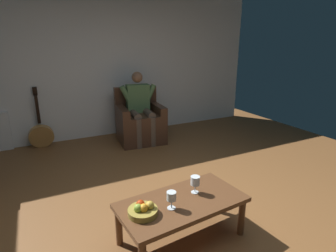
% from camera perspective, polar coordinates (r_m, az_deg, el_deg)
% --- Properties ---
extents(ground_plane, '(7.31, 7.31, 0.00)m').
position_cam_1_polar(ground_plane, '(2.83, 4.13, -19.79)').
color(ground_plane, brown).
extents(wall_back, '(6.20, 0.06, 2.60)m').
position_cam_1_polar(wall_back, '(5.16, -13.54, 12.18)').
color(wall_back, white).
rests_on(wall_back, ground).
extents(armchair, '(0.83, 0.79, 0.95)m').
position_cam_1_polar(armchair, '(4.86, -5.94, 0.70)').
color(armchair, '#42291C').
rests_on(armchair, ground).
extents(person_seated, '(0.66, 0.63, 1.23)m').
position_cam_1_polar(person_seated, '(4.74, -5.93, 4.35)').
color(person_seated, '#4C6E43').
rests_on(person_seated, ground).
extents(coffee_table, '(1.15, 0.65, 0.39)m').
position_cam_1_polar(coffee_table, '(2.45, 2.99, -16.47)').
color(coffee_table, brown).
rests_on(coffee_table, ground).
extents(guitar, '(0.39, 0.26, 1.02)m').
position_cam_1_polar(guitar, '(5.03, -25.18, -1.58)').
color(guitar, '#AC783C').
rests_on(guitar, ground).
extents(wine_glass_near, '(0.08, 0.08, 0.16)m').
position_cam_1_polar(wine_glass_near, '(2.49, 5.74, -11.58)').
color(wine_glass_near, silver).
rests_on(wine_glass_near, coffee_table).
extents(wine_glass_far, '(0.08, 0.08, 0.15)m').
position_cam_1_polar(wine_glass_far, '(2.27, 0.72, -14.76)').
color(wine_glass_far, silver).
rests_on(wine_glass_far, coffee_table).
extents(fruit_bowl, '(0.24, 0.24, 0.11)m').
position_cam_1_polar(fruit_bowl, '(2.24, -5.32, -17.22)').
color(fruit_bowl, olive).
rests_on(fruit_bowl, coffee_table).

